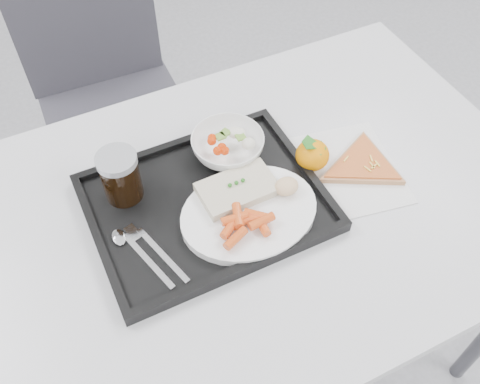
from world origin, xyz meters
The scene contains 14 objects.
table centered at (0.00, 0.30, 0.68)m, with size 1.20×0.80×0.75m.
chair centered at (-0.11, 1.05, 0.54)m, with size 0.44×0.44×0.93m.
tray centered at (-0.08, 0.33, 0.76)m, with size 0.45×0.35×0.03m.
dinner_plate centered at (-0.02, 0.26, 0.77)m, with size 0.27×0.27×0.02m.
fish_fillet centered at (-0.02, 0.31, 0.79)m, with size 0.15×0.09×0.03m.
bread_roll centered at (0.07, 0.27, 0.80)m, with size 0.05×0.04×0.03m.
salad_bowl centered at (0.01, 0.43, 0.79)m, with size 0.15×0.15×0.05m.
cola_glass centered at (-0.22, 0.42, 0.82)m, with size 0.08×0.08×0.11m.
cutlery centered at (-0.23, 0.28, 0.77)m, with size 0.10×0.17×0.01m.
napkin centered at (0.20, 0.29, 0.75)m, with size 0.29×0.28×0.00m.
tangerine centered at (0.16, 0.33, 0.79)m, with size 0.08×0.08×0.07m.
pizza_slice centered at (0.25, 0.28, 0.76)m, with size 0.22×0.22×0.02m.
carrot_pile centered at (-0.04, 0.23, 0.80)m, with size 0.11×0.09×0.02m.
salad_contents centered at (0.02, 0.43, 0.80)m, with size 0.09×0.07×0.02m.
Camera 1 is at (-0.30, -0.27, 1.60)m, focal length 40.00 mm.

